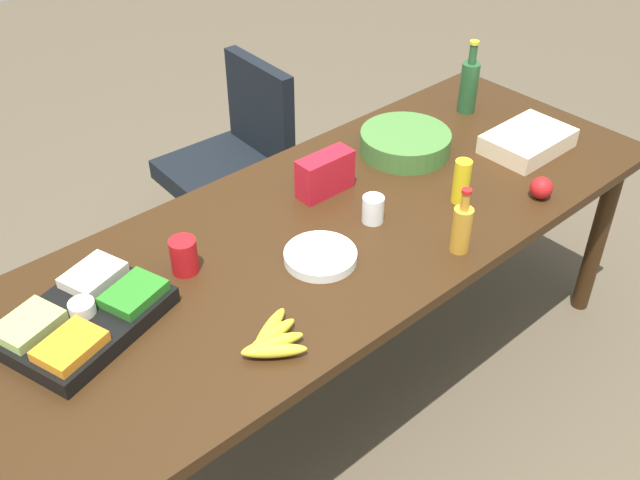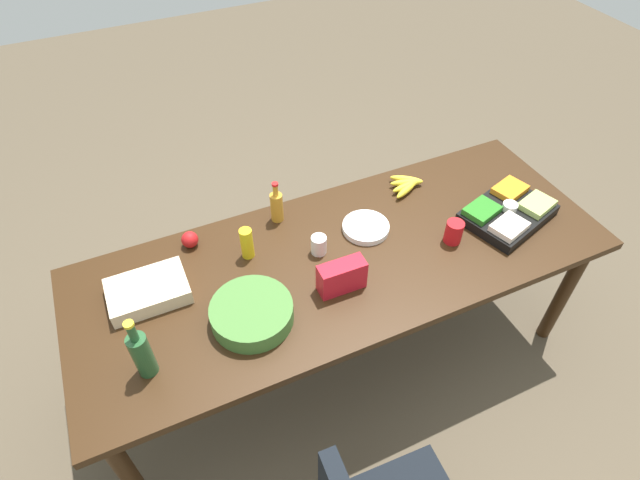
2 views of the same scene
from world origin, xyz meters
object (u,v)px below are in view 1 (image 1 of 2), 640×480
(red_solo_cup, at_px, (184,256))
(chip_bag_red, at_px, (325,174))
(apple_red, at_px, (541,188))
(paper_plate_stack, at_px, (320,256))
(office_chair, at_px, (233,181))
(dressing_bottle, at_px, (462,227))
(mustard_bottle, at_px, (461,181))
(paper_cup, at_px, (373,209))
(sheet_cake, at_px, (528,141))
(salad_bowl, at_px, (405,142))
(veggie_tray, at_px, (84,317))
(banana_bunch, at_px, (272,340))
(conference_table, at_px, (335,241))
(wine_bottle, at_px, (469,85))

(red_solo_cup, bearing_deg, chip_bag_red, 3.80)
(apple_red, xyz_separation_m, paper_plate_stack, (-0.77, 0.24, -0.02))
(office_chair, height_order, dressing_bottle, dressing_bottle)
(red_solo_cup, bearing_deg, mustard_bottle, -18.80)
(paper_cup, bearing_deg, chip_bag_red, 90.11)
(paper_cup, height_order, sheet_cake, paper_cup)
(sheet_cake, relative_size, salad_bowl, 0.97)
(veggie_tray, distance_m, apple_red, 1.50)
(veggie_tray, bearing_deg, salad_bowl, 2.64)
(mustard_bottle, bearing_deg, sheet_cake, 6.71)
(chip_bag_red, xyz_separation_m, salad_bowl, (0.39, 0.00, -0.03))
(banana_bunch, bearing_deg, paper_cup, 20.66)
(paper_cup, distance_m, veggie_tray, 0.93)
(conference_table, distance_m, paper_cup, 0.17)
(apple_red, distance_m, wine_bottle, 0.65)
(banana_bunch, relative_size, salad_bowl, 0.62)
(sheet_cake, height_order, chip_bag_red, chip_bag_red)
(salad_bowl, bearing_deg, chip_bag_red, -179.96)
(paper_cup, distance_m, chip_bag_red, 0.23)
(office_chair, xyz_separation_m, veggie_tray, (-1.12, -0.91, 0.49))
(chip_bag_red, bearing_deg, paper_plate_stack, -134.19)
(office_chair, bearing_deg, apple_red, -76.96)
(red_solo_cup, height_order, mustard_bottle, mustard_bottle)
(paper_cup, relative_size, paper_plate_stack, 0.41)
(office_chair, xyz_separation_m, sheet_cake, (0.55, -1.14, 0.49))
(paper_plate_stack, xyz_separation_m, salad_bowl, (0.65, 0.27, 0.03))
(conference_table, bearing_deg, paper_plate_stack, -145.91)
(wine_bottle, bearing_deg, chip_bag_red, -175.84)
(red_solo_cup, xyz_separation_m, mustard_bottle, (0.88, -0.30, 0.02))
(paper_cup, distance_m, paper_plate_stack, 0.26)
(red_solo_cup, bearing_deg, veggie_tray, -176.35)
(office_chair, height_order, wine_bottle, wine_bottle)
(sheet_cake, bearing_deg, paper_cup, 175.46)
(office_chair, relative_size, veggie_tray, 1.77)
(veggie_tray, relative_size, paper_plate_stack, 2.23)
(veggie_tray, height_order, mustard_bottle, mustard_bottle)
(banana_bunch, relative_size, sheet_cake, 0.64)
(paper_cup, distance_m, sheet_cake, 0.75)
(dressing_bottle, distance_m, chip_bag_red, 0.52)
(paper_cup, distance_m, wine_bottle, 0.87)
(chip_bag_red, height_order, salad_bowl, chip_bag_red)
(office_chair, relative_size, salad_bowl, 2.63)
(conference_table, bearing_deg, office_chair, 73.68)
(banana_bunch, xyz_separation_m, apple_red, (1.11, -0.05, 0.01))
(conference_table, xyz_separation_m, sheet_cake, (0.84, -0.13, 0.11))
(dressing_bottle, height_order, paper_plate_stack, dressing_bottle)
(dressing_bottle, distance_m, paper_plate_stack, 0.43)
(office_chair, distance_m, chip_bag_red, 1.02)
(office_chair, distance_m, veggie_tray, 1.52)
(red_solo_cup, bearing_deg, office_chair, 48.40)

